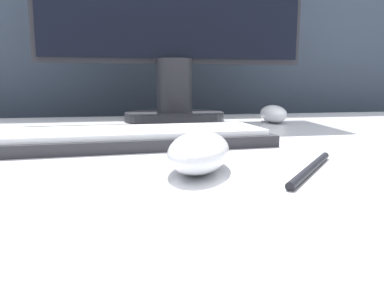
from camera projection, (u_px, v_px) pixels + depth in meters
The scene contains 5 objects.
partition_panel at pixel (147, 157), 1.17m from camera, with size 5.00×0.03×1.20m.
computer_mouse_near at pixel (199, 152), 0.38m from camera, with size 0.10×0.13×0.04m.
keyboard at pixel (122, 138), 0.53m from camera, with size 0.43×0.15×0.02m.
computer_mouse_far at pixel (273, 114), 0.85m from camera, with size 0.07×0.13×0.04m.
pen at pixel (311, 168), 0.37m from camera, with size 0.11×0.12×0.01m.
Camera 1 is at (-0.09, -0.56, 0.83)m, focal length 35.00 mm.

